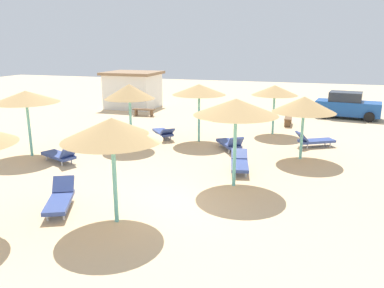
% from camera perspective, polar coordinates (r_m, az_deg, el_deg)
% --- Properties ---
extents(ground_plane, '(80.00, 80.00, 0.00)m').
position_cam_1_polar(ground_plane, '(11.88, -4.42, -9.15)').
color(ground_plane, '#DBBA8C').
extents(parasol_0, '(2.68, 2.68, 2.94)m').
position_cam_1_polar(parasol_0, '(10.24, -11.82, 2.12)').
color(parasol_0, '#6BC6BC').
rests_on(parasol_0, ground).
extents(parasol_1, '(2.84, 2.84, 3.05)m').
position_cam_1_polar(parasol_1, '(12.82, 6.55, 5.46)').
color(parasol_1, '#6BC6BC').
rests_on(parasol_1, ground).
extents(parasol_2, '(2.34, 2.34, 2.99)m').
position_cam_1_polar(parasol_2, '(18.19, -9.30, 7.69)').
color(parasol_2, '#6BC6BC').
rests_on(parasol_2, ground).
extents(parasol_3, '(2.77, 2.77, 2.86)m').
position_cam_1_polar(parasol_3, '(17.85, -23.49, 6.44)').
color(parasol_3, '#6BC6BC').
rests_on(parasol_3, ground).
extents(parasol_4, '(2.64, 2.64, 2.88)m').
position_cam_1_polar(parasol_4, '(18.92, 1.06, 8.08)').
color(parasol_4, '#6BC6BC').
rests_on(parasol_4, ground).
extents(parasol_5, '(2.63, 2.63, 2.68)m').
position_cam_1_polar(parasol_5, '(16.61, 16.35, 5.65)').
color(parasol_5, '#6BC6BC').
rests_on(parasol_5, ground).
extents(parasol_8, '(2.45, 2.45, 2.66)m').
position_cam_1_polar(parasol_8, '(21.00, 12.21, 7.80)').
color(parasol_8, '#6BC6BC').
rests_on(parasol_8, ground).
extents(lounger_0, '(1.38, 1.96, 0.77)m').
position_cam_1_polar(lounger_0, '(12.16, -19.06, -7.74)').
color(lounger_0, '#33478C').
rests_on(lounger_0, ground).
extents(lounger_1, '(1.02, 2.00, 0.65)m').
position_cam_1_polar(lounger_1, '(15.00, 7.10, -2.79)').
color(lounger_1, '#33478C').
rests_on(lounger_1, ground).
extents(lounger_2, '(1.71, 1.87, 0.67)m').
position_cam_1_polar(lounger_2, '(20.03, -4.26, 1.76)').
color(lounger_2, '#33478C').
rests_on(lounger_2, ground).
extents(lounger_3, '(1.95, 1.31, 0.80)m').
position_cam_1_polar(lounger_3, '(16.80, -19.03, -1.54)').
color(lounger_3, '#33478C').
rests_on(lounger_3, ground).
extents(lounger_4, '(1.58, 1.89, 0.80)m').
position_cam_1_polar(lounger_4, '(17.80, 5.65, 0.10)').
color(lounger_4, '#33478C').
rests_on(lounger_4, ground).
extents(lounger_5, '(1.93, 1.50, 0.77)m').
position_cam_1_polar(lounger_5, '(19.19, 17.71, 0.54)').
color(lounger_5, '#33478C').
rests_on(lounger_5, ground).
extents(bench_0, '(1.54, 0.58, 0.49)m').
position_cam_1_polar(bench_0, '(26.33, -7.18, 4.90)').
color(bench_0, brown).
rests_on(bench_0, ground).
extents(bench_1, '(0.42, 1.50, 0.49)m').
position_cam_1_polar(bench_1, '(23.89, 14.12, 3.56)').
color(bench_1, brown).
rests_on(bench_1, ground).
extents(parked_car, '(4.20, 2.42, 1.72)m').
position_cam_1_polar(parked_car, '(27.35, 22.10, 5.31)').
color(parked_car, '#194C9E').
rests_on(parked_car, ground).
extents(beach_cabana, '(3.96, 3.48, 2.73)m').
position_cam_1_polar(beach_cabana, '(29.83, -8.76, 8.02)').
color(beach_cabana, white).
rests_on(beach_cabana, ground).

